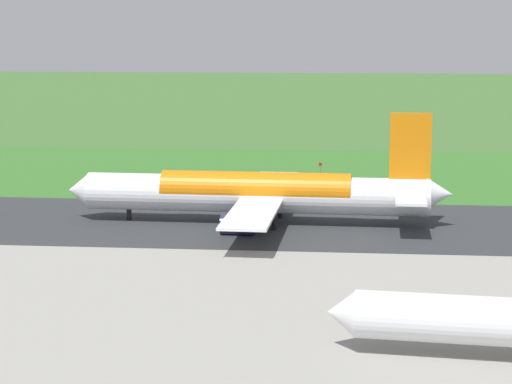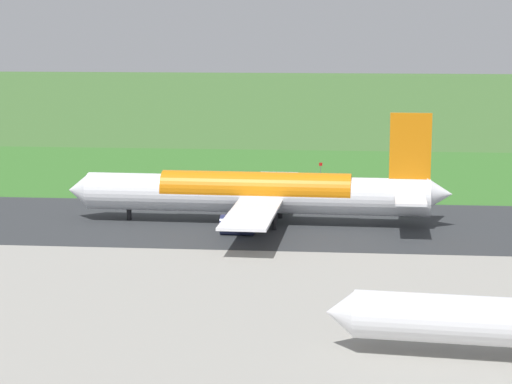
# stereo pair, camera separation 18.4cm
# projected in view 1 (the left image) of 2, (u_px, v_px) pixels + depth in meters

# --- Properties ---
(ground_plane) EXTENTS (800.00, 800.00, 0.00)m
(ground_plane) POSITION_uv_depth(u_px,v_px,m) (156.00, 222.00, 137.54)
(ground_plane) COLOR #3D662D
(runway_asphalt) EXTENTS (600.00, 33.01, 0.06)m
(runway_asphalt) POSITION_uv_depth(u_px,v_px,m) (156.00, 221.00, 137.53)
(runway_asphalt) COLOR #2D3033
(runway_asphalt) RESTS_ON ground
(apron_concrete) EXTENTS (440.00, 110.00, 0.05)m
(apron_concrete) POSITION_uv_depth(u_px,v_px,m) (39.00, 343.00, 85.67)
(apron_concrete) COLOR gray
(apron_concrete) RESTS_ON ground
(grass_verge_foreground) EXTENTS (600.00, 80.00, 0.04)m
(grass_verge_foreground) POSITION_uv_depth(u_px,v_px,m) (198.00, 178.00, 175.56)
(grass_verge_foreground) COLOR #346B27
(grass_verge_foreground) RESTS_ON ground
(airliner_main) EXTENTS (54.06, 44.16, 15.88)m
(airliner_main) POSITION_uv_depth(u_px,v_px,m) (259.00, 193.00, 135.41)
(airliner_main) COLOR white
(airliner_main) RESTS_ON ground
(no_stopping_sign) EXTENTS (0.60, 0.10, 2.47)m
(no_stopping_sign) POSITION_uv_depth(u_px,v_px,m) (320.00, 168.00, 177.78)
(no_stopping_sign) COLOR slate
(no_stopping_sign) RESTS_ON ground
(traffic_cone_orange) EXTENTS (0.40, 0.40, 0.55)m
(traffic_cone_orange) POSITION_uv_depth(u_px,v_px,m) (279.00, 178.00, 174.00)
(traffic_cone_orange) COLOR orange
(traffic_cone_orange) RESTS_ON ground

